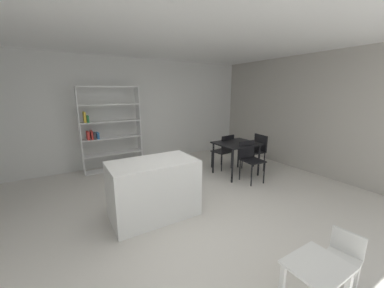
{
  "coord_description": "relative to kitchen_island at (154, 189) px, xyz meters",
  "views": [
    {
      "loc": [
        -1.61,
        -2.86,
        1.92
      ],
      "look_at": [
        0.3,
        0.3,
        1.05
      ],
      "focal_mm": 20.75,
      "sensor_mm": 36.0,
      "label": 1
    }
  ],
  "objects": [
    {
      "name": "ground_plane",
      "position": [
        0.47,
        -0.18,
        -0.45
      ],
      "size": [
        9.85,
        9.85,
        0.0
      ],
      "primitive_type": "plane",
      "color": "beige"
    },
    {
      "name": "ceiling_slab",
      "position": [
        0.47,
        -0.18,
        2.36
      ],
      "size": [
        7.16,
        6.25,
        0.06
      ],
      "color": "white",
      "rests_on": "ground_plane"
    },
    {
      "name": "back_partition",
      "position": [
        0.47,
        2.92,
        0.94
      ],
      "size": [
        7.16,
        0.06,
        2.79
      ],
      "primitive_type": "cube",
      "color": "silver",
      "rests_on": "ground_plane"
    },
    {
      "name": "right_partition_gray",
      "position": [
        4.01,
        -0.18,
        0.94
      ],
      "size": [
        0.06,
        6.25,
        2.79
      ],
      "primitive_type": "cube",
      "color": "#B2ADA3",
      "rests_on": "ground_plane"
    },
    {
      "name": "kitchen_island",
      "position": [
        0.0,
        0.0,
        0.0
      ],
      "size": [
        1.31,
        0.74,
        0.9
      ],
      "primitive_type": "cube",
      "color": "white",
      "rests_on": "ground_plane"
    },
    {
      "name": "open_bookshelf",
      "position": [
        -0.13,
        2.55,
        0.58
      ],
      "size": [
        1.4,
        0.31,
        2.05
      ],
      "color": "white",
      "rests_on": "ground_plane"
    },
    {
      "name": "child_table",
      "position": [
        0.64,
        -2.2,
        -0.08
      ],
      "size": [
        0.51,
        0.42,
        0.46
      ],
      "color": "white",
      "rests_on": "ground_plane"
    },
    {
      "name": "child_chair_right",
      "position": [
        1.14,
        -2.2,
        -0.14
      ],
      "size": [
        0.34,
        0.34,
        0.55
      ],
      "rotation": [
        0.0,
        0.0,
        -1.41
      ],
      "color": "silver",
      "rests_on": "ground_plane"
    },
    {
      "name": "dining_table",
      "position": [
        2.33,
        0.71,
        0.23
      ],
      "size": [
        0.92,
        0.81,
        0.77
      ],
      "color": "black",
      "rests_on": "ground_plane"
    },
    {
      "name": "dining_chair_near",
      "position": [
        2.34,
        0.28,
        0.09
      ],
      "size": [
        0.44,
        0.48,
        0.88
      ],
      "rotation": [
        0.0,
        0.0,
        -0.09
      ],
      "color": "black",
      "rests_on": "ground_plane"
    },
    {
      "name": "dining_chair_far",
      "position": [
        2.34,
        1.14,
        0.07
      ],
      "size": [
        0.46,
        0.46,
        0.88
      ],
      "rotation": [
        0.0,
        0.0,
        3.27
      ],
      "color": "black",
      "rests_on": "ground_plane"
    },
    {
      "name": "dining_chair_window_side",
      "position": [
        3.0,
        0.7,
        0.09
      ],
      "size": [
        0.48,
        0.49,
        0.89
      ],
      "rotation": [
        0.0,
        0.0,
        -1.69
      ],
      "color": "black",
      "rests_on": "ground_plane"
    }
  ]
}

